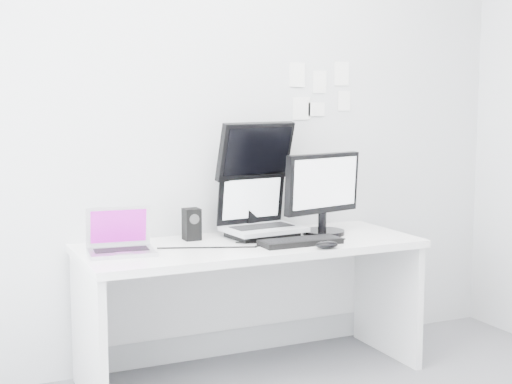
# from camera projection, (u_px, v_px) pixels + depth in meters

# --- Properties ---
(back_wall) EXTENTS (3.60, 0.00, 3.60)m
(back_wall) POSITION_uv_depth(u_px,v_px,m) (225.00, 123.00, 4.19)
(back_wall) COLOR #BCBEC1
(back_wall) RESTS_ON ground
(desk) EXTENTS (1.80, 0.70, 0.73)m
(desk) POSITION_uv_depth(u_px,v_px,m) (251.00, 310.00, 4.00)
(desk) COLOR white
(desk) RESTS_ON ground
(macbook) EXTENTS (0.34, 0.27, 0.24)m
(macbook) POSITION_uv_depth(u_px,v_px,m) (121.00, 230.00, 3.64)
(macbook) COLOR #B9B9BE
(macbook) RESTS_ON desk
(speaker) EXTENTS (0.11, 0.11, 0.17)m
(speaker) POSITION_uv_depth(u_px,v_px,m) (192.00, 224.00, 4.02)
(speaker) COLOR black
(speaker) RESTS_ON desk
(dell_laptop) EXTENTS (0.45, 0.36, 0.34)m
(dell_laptop) POSITION_uv_depth(u_px,v_px,m) (264.00, 206.00, 4.08)
(dell_laptop) COLOR #ADB0B5
(dell_laptop) RESTS_ON desk
(rear_monitor) EXTENTS (0.50, 0.27, 0.64)m
(rear_monitor) POSITION_uv_depth(u_px,v_px,m) (253.00, 177.00, 4.17)
(rear_monitor) COLOR black
(rear_monitor) RESTS_ON desk
(samsung_monitor) EXTENTS (0.55, 0.35, 0.47)m
(samsung_monitor) POSITION_uv_depth(u_px,v_px,m) (324.00, 193.00, 4.16)
(samsung_monitor) COLOR black
(samsung_monitor) RESTS_ON desk
(keyboard) EXTENTS (0.43, 0.15, 0.03)m
(keyboard) POSITION_uv_depth(u_px,v_px,m) (300.00, 242.00, 3.90)
(keyboard) COLOR black
(keyboard) RESTS_ON desk
(mouse) EXTENTS (0.13, 0.09, 0.04)m
(mouse) POSITION_uv_depth(u_px,v_px,m) (327.00, 245.00, 3.79)
(mouse) COLOR black
(mouse) RESTS_ON desk
(wall_note_0) EXTENTS (0.10, 0.00, 0.14)m
(wall_note_0) POSITION_uv_depth(u_px,v_px,m) (297.00, 75.00, 4.34)
(wall_note_0) COLOR white
(wall_note_0) RESTS_ON back_wall
(wall_note_1) EXTENTS (0.09, 0.00, 0.13)m
(wall_note_1) POSITION_uv_depth(u_px,v_px,m) (320.00, 82.00, 4.41)
(wall_note_1) COLOR white
(wall_note_1) RESTS_ON back_wall
(wall_note_2) EXTENTS (0.10, 0.00, 0.14)m
(wall_note_2) POSITION_uv_depth(u_px,v_px,m) (342.00, 74.00, 4.46)
(wall_note_2) COLOR white
(wall_note_2) RESTS_ON back_wall
(wall_note_3) EXTENTS (0.11, 0.00, 0.08)m
(wall_note_3) POSITION_uv_depth(u_px,v_px,m) (316.00, 109.00, 4.42)
(wall_note_3) COLOR white
(wall_note_3) RESTS_ON back_wall
(wall_note_4) EXTENTS (0.08, 0.00, 0.12)m
(wall_note_4) POSITION_uv_depth(u_px,v_px,m) (344.00, 101.00, 4.49)
(wall_note_4) COLOR white
(wall_note_4) RESTS_ON back_wall
(wall_note_5) EXTENTS (0.12, 0.00, 0.13)m
(wall_note_5) POSITION_uv_depth(u_px,v_px,m) (301.00, 108.00, 4.38)
(wall_note_5) COLOR white
(wall_note_5) RESTS_ON back_wall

